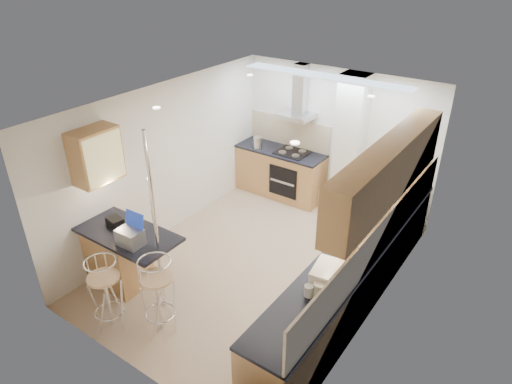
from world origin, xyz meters
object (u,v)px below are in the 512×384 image
Objects in this scene: microwave at (378,221)px; bar_stool_near at (106,294)px; bread_bin at (329,276)px; laptop at (130,237)px; bar_stool_end at (158,295)px.

bar_stool_near is (-2.38, -2.62, -0.57)m from microwave.
bar_stool_near is 2.39× the size of bread_bin.
laptop is 2.50m from bread_bin.
bread_bin is at bearing -176.47° from microwave.
laptop reaches higher than bar_stool_near.
bar_stool_end is (-1.82, -2.28, -0.55)m from microwave.
microwave reaches higher than laptop.
microwave is at bearing 65.34° from bar_stool_near.
microwave is 3.58m from bar_stool_near.
bar_stool_end is at bearing 48.67° from bar_stool_near.
bar_stool_near is at bearing -88.09° from laptop.
bar_stool_end reaches higher than bar_stool_near.
microwave is 0.56× the size of bar_stool_near.
laptop reaches higher than bar_stool_end.
microwave is 1.79× the size of laptop.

